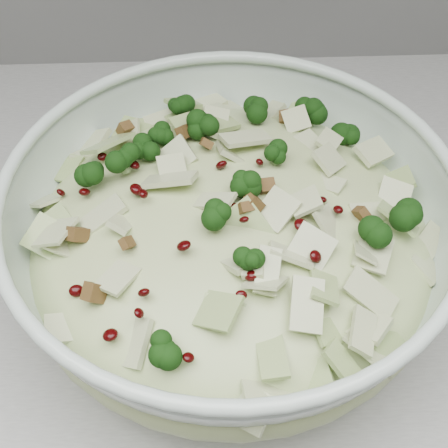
% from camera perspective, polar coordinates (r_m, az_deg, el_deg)
% --- Properties ---
extents(mixing_bowl, '(0.44, 0.44, 0.14)m').
position_cam_1_polar(mixing_bowl, '(0.51, 0.63, -1.82)').
color(mixing_bowl, silver).
rests_on(mixing_bowl, counter).
extents(salad, '(0.45, 0.45, 0.14)m').
position_cam_1_polar(salad, '(0.49, 0.65, -0.12)').
color(salad, '#C3CC8B').
rests_on(salad, mixing_bowl).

